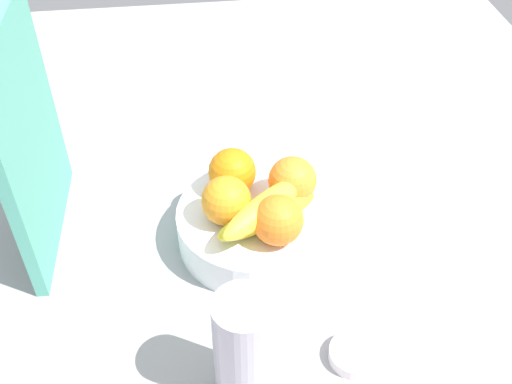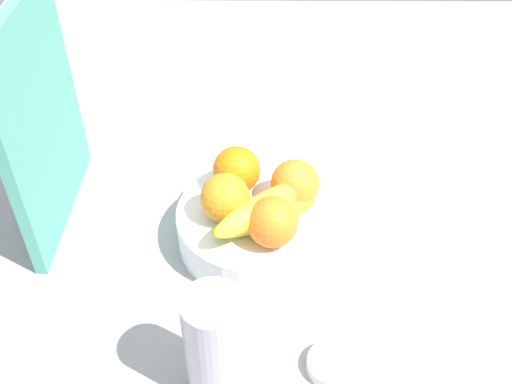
{
  "view_description": "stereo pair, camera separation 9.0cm",
  "coord_description": "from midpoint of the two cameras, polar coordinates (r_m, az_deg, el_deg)",
  "views": [
    {
      "loc": [
        -64.76,
        10.88,
        71.03
      ],
      "look_at": [
        2.44,
        2.38,
        10.15
      ],
      "focal_mm": 43.01,
      "sensor_mm": 36.0,
      "label": 1
    },
    {
      "loc": [
        -65.29,
        1.91,
        71.03
      ],
      "look_at": [
        2.44,
        2.38,
        10.15
      ],
      "focal_mm": 43.01,
      "sensor_mm": 36.0,
      "label": 2
    }
  ],
  "objects": [
    {
      "name": "banana_bunch",
      "position": [
        0.89,
        3.56,
        -2.04
      ],
      "size": [
        14.09,
        17.04,
        6.2
      ],
      "color": "yellow",
      "rests_on": "fruit_bowl"
    },
    {
      "name": "jar_lid",
      "position": [
        0.84,
        10.31,
        -15.7
      ],
      "size": [
        6.78,
        6.78,
        1.77
      ],
      "primitive_type": "cylinder",
      "color": "white",
      "rests_on": "ground_plane"
    },
    {
      "name": "orange_center",
      "position": [
        0.87,
        4.27,
        -2.93
      ],
      "size": [
        7.47,
        7.47,
        7.47
      ],
      "primitive_type": "sphere",
      "color": "orange",
      "rests_on": "fruit_bowl"
    },
    {
      "name": "orange_front_left",
      "position": [
        0.95,
        0.89,
        1.94
      ],
      "size": [
        7.47,
        7.47,
        7.47
      ],
      "primitive_type": "sphere",
      "color": "orange",
      "rests_on": "fruit_bowl"
    },
    {
      "name": "cutting_board",
      "position": [
        0.95,
        -16.82,
        6.11
      ],
      "size": [
        28.04,
        2.49,
        36.0
      ],
      "primitive_type": "cube",
      "rotation": [
        0.0,
        0.0,
        -0.02
      ],
      "color": "#4EA38D",
      "rests_on": "ground_plane"
    },
    {
      "name": "thermos_tumbler",
      "position": [
        0.75,
        -0.3,
        -14.39
      ],
      "size": [
        7.37,
        7.37,
        17.11
      ],
      "primitive_type": "cylinder",
      "color": "#B8B0C0",
      "rests_on": "ground_plane"
    },
    {
      "name": "ground_plane",
      "position": [
        0.98,
        4.05,
        -6.18
      ],
      "size": [
        180.0,
        140.0,
        3.0
      ],
      "primitive_type": "cube",
      "color": "gray"
    },
    {
      "name": "orange_back_left",
      "position": [
        0.93,
        6.4,
        0.65
      ],
      "size": [
        7.47,
        7.47,
        7.47
      ],
      "primitive_type": "sphere",
      "color": "orange",
      "rests_on": "fruit_bowl"
    },
    {
      "name": "fruit_bowl",
      "position": [
        0.96,
        2.69,
        -3.27
      ],
      "size": [
        24.52,
        24.52,
        6.15
      ],
      "primitive_type": "cylinder",
      "color": "white",
      "rests_on": "ground_plane"
    },
    {
      "name": "orange_front_right",
      "position": [
        0.9,
        -0.04,
        -0.68
      ],
      "size": [
        7.47,
        7.47,
        7.47
      ],
      "primitive_type": "sphere",
      "color": "orange",
      "rests_on": "fruit_bowl"
    }
  ]
}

